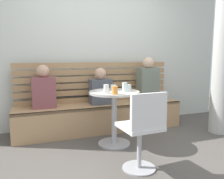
# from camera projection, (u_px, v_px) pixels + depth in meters

# --- Properties ---
(ground) EXTENTS (8.00, 8.00, 0.00)m
(ground) POSITION_uv_depth(u_px,v_px,m) (133.00, 161.00, 2.67)
(ground) COLOR #514C47
(back_wall) EXTENTS (5.20, 0.10, 2.90)m
(back_wall) POSITION_uv_depth(u_px,v_px,m) (93.00, 42.00, 3.99)
(back_wall) COLOR silver
(back_wall) RESTS_ON ground
(booth_bench) EXTENTS (2.70, 0.52, 0.44)m
(booth_bench) POSITION_uv_depth(u_px,v_px,m) (101.00, 117.00, 3.75)
(booth_bench) COLOR tan
(booth_bench) RESTS_ON ground
(booth_backrest) EXTENTS (2.65, 0.04, 0.67)m
(booth_backrest) POSITION_uv_depth(u_px,v_px,m) (96.00, 82.00, 3.90)
(booth_backrest) COLOR #A68157
(booth_backrest) RESTS_ON booth_bench
(cafe_table) EXTENTS (0.68, 0.68, 0.74)m
(cafe_table) POSITION_uv_depth(u_px,v_px,m) (114.00, 107.00, 3.11)
(cafe_table) COLOR #ADADB2
(cafe_table) RESTS_ON ground
(white_chair) EXTENTS (0.42, 0.42, 0.85)m
(white_chair) POSITION_uv_depth(u_px,v_px,m) (143.00, 129.00, 2.36)
(white_chair) COLOR #ADADB2
(white_chair) RESTS_ON ground
(person_adult) EXTENTS (0.34, 0.22, 0.75)m
(person_adult) POSITION_uv_depth(u_px,v_px,m) (148.00, 81.00, 3.97)
(person_adult) COLOR slate
(person_adult) RESTS_ON booth_bench
(person_child_left) EXTENTS (0.34, 0.22, 0.58)m
(person_child_left) POSITION_uv_depth(u_px,v_px,m) (101.00, 88.00, 3.70)
(person_child_left) COLOR #4C515B
(person_child_left) RESTS_ON booth_bench
(person_child_middle) EXTENTS (0.34, 0.22, 0.64)m
(person_child_middle) POSITION_uv_depth(u_px,v_px,m) (44.00, 89.00, 3.42)
(person_child_middle) COLOR brown
(person_child_middle) RESTS_ON booth_bench
(cup_tumbler_orange) EXTENTS (0.07, 0.07, 0.10)m
(cup_tumbler_orange) POSITION_uv_depth(u_px,v_px,m) (115.00, 90.00, 2.82)
(cup_tumbler_orange) COLOR orange
(cup_tumbler_orange) RESTS_ON cafe_table
(cup_glass_short) EXTENTS (0.08, 0.08, 0.08)m
(cup_glass_short) POSITION_uv_depth(u_px,v_px,m) (128.00, 88.00, 3.15)
(cup_glass_short) COLOR silver
(cup_glass_short) RESTS_ON cafe_table
(cup_ceramic_white) EXTENTS (0.08, 0.08, 0.07)m
(cup_ceramic_white) POSITION_uv_depth(u_px,v_px,m) (113.00, 87.00, 3.23)
(cup_ceramic_white) COLOR white
(cup_ceramic_white) RESTS_ON cafe_table
(cup_water_clear) EXTENTS (0.07, 0.07, 0.11)m
(cup_water_clear) POSITION_uv_depth(u_px,v_px,m) (106.00, 89.00, 2.92)
(cup_water_clear) COLOR white
(cup_water_clear) RESTS_ON cafe_table
(cup_glass_tall) EXTENTS (0.07, 0.07, 0.12)m
(cup_glass_tall) POSITION_uv_depth(u_px,v_px,m) (125.00, 87.00, 3.06)
(cup_glass_tall) COLOR silver
(cup_glass_tall) RESTS_ON cafe_table
(plate_small) EXTENTS (0.17, 0.17, 0.01)m
(plate_small) POSITION_uv_depth(u_px,v_px,m) (101.00, 91.00, 3.10)
(plate_small) COLOR white
(plate_small) RESTS_ON cafe_table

